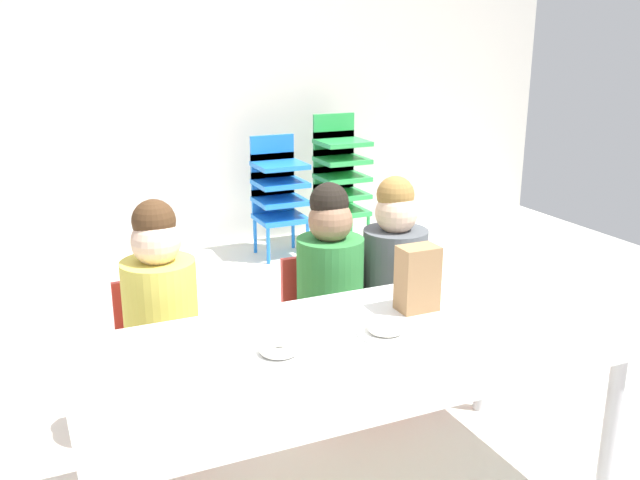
{
  "coord_description": "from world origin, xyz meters",
  "views": [
    {
      "loc": [
        -0.98,
        -2.22,
        1.47
      ],
      "look_at": [
        -0.1,
        -0.27,
        0.83
      ],
      "focal_mm": 39.17,
      "sensor_mm": 36.0,
      "label": 1
    }
  ],
  "objects_px": {
    "paper_bag_brown": "(418,278)",
    "paper_plate_near_edge": "(386,333)",
    "donut_powdered_loose": "(279,348)",
    "craft_table": "(353,357)",
    "seated_child_far_right": "(394,266)",
    "kid_chair_green_stack": "(339,174)",
    "seated_child_near_camera": "(160,302)",
    "kid_chair_blue_stack": "(278,188)",
    "seated_child_middle_seat": "(329,276)",
    "donut_powdered_on_plate": "(386,327)"
  },
  "relations": [
    {
      "from": "paper_bag_brown",
      "to": "paper_plate_near_edge",
      "type": "bearing_deg",
      "value": -145.55
    },
    {
      "from": "paper_plate_near_edge",
      "to": "donut_powdered_loose",
      "type": "xyz_separation_m",
      "value": [
        -0.35,
        0.01,
        0.01
      ]
    },
    {
      "from": "craft_table",
      "to": "seated_child_far_right",
      "type": "bearing_deg",
      "value": 51.21
    },
    {
      "from": "kid_chair_green_stack",
      "to": "paper_bag_brown",
      "type": "distance_m",
      "value": 2.58
    },
    {
      "from": "seated_child_near_camera",
      "to": "seated_child_far_right",
      "type": "distance_m",
      "value": 0.94
    },
    {
      "from": "seated_child_near_camera",
      "to": "kid_chair_blue_stack",
      "type": "height_order",
      "value": "seated_child_near_camera"
    },
    {
      "from": "seated_child_near_camera",
      "to": "seated_child_far_right",
      "type": "bearing_deg",
      "value": 0.0
    },
    {
      "from": "seated_child_near_camera",
      "to": "kid_chair_green_stack",
      "type": "height_order",
      "value": "seated_child_near_camera"
    },
    {
      "from": "craft_table",
      "to": "seated_child_near_camera",
      "type": "distance_m",
      "value": 0.76
    },
    {
      "from": "seated_child_middle_seat",
      "to": "kid_chair_green_stack",
      "type": "relative_size",
      "value": 1.0
    },
    {
      "from": "seated_child_far_right",
      "to": "donut_powdered_loose",
      "type": "xyz_separation_m",
      "value": [
        -0.72,
        -0.59,
        0.04
      ]
    },
    {
      "from": "seated_child_middle_seat",
      "to": "seated_child_far_right",
      "type": "distance_m",
      "value": 0.29
    },
    {
      "from": "kid_chair_blue_stack",
      "to": "donut_powdered_loose",
      "type": "xyz_separation_m",
      "value": [
        -0.97,
        -2.54,
        0.14
      ]
    },
    {
      "from": "paper_bag_brown",
      "to": "donut_powdered_on_plate",
      "type": "bearing_deg",
      "value": -145.55
    },
    {
      "from": "seated_child_far_right",
      "to": "donut_powdered_loose",
      "type": "relative_size",
      "value": 7.71
    },
    {
      "from": "paper_plate_near_edge",
      "to": "paper_bag_brown",
      "type": "bearing_deg",
      "value": 34.45
    },
    {
      "from": "seated_child_near_camera",
      "to": "paper_bag_brown",
      "type": "xyz_separation_m",
      "value": [
        0.76,
        -0.47,
        0.13
      ]
    },
    {
      "from": "seated_child_far_right",
      "to": "paper_bag_brown",
      "type": "height_order",
      "value": "seated_child_far_right"
    },
    {
      "from": "paper_bag_brown",
      "to": "donut_powdered_loose",
      "type": "bearing_deg",
      "value": -167.46
    },
    {
      "from": "craft_table",
      "to": "paper_bag_brown",
      "type": "xyz_separation_m",
      "value": [
        0.31,
        0.14,
        0.16
      ]
    },
    {
      "from": "seated_child_near_camera",
      "to": "kid_chair_blue_stack",
      "type": "distance_m",
      "value": 2.28
    },
    {
      "from": "craft_table",
      "to": "paper_plate_near_edge",
      "type": "height_order",
      "value": "paper_plate_near_edge"
    },
    {
      "from": "craft_table",
      "to": "paper_plate_near_edge",
      "type": "distance_m",
      "value": 0.13
    },
    {
      "from": "craft_table",
      "to": "donut_powdered_on_plate",
      "type": "relative_size",
      "value": 14.12
    },
    {
      "from": "kid_chair_blue_stack",
      "to": "donut_powdered_loose",
      "type": "relative_size",
      "value": 6.72
    },
    {
      "from": "donut_powdered_on_plate",
      "to": "seated_child_middle_seat",
      "type": "bearing_deg",
      "value": 81.54
    },
    {
      "from": "paper_bag_brown",
      "to": "donut_powdered_loose",
      "type": "distance_m",
      "value": 0.56
    },
    {
      "from": "kid_chair_green_stack",
      "to": "donut_powdered_loose",
      "type": "bearing_deg",
      "value": -119.22
    },
    {
      "from": "seated_child_near_camera",
      "to": "donut_powdered_loose",
      "type": "xyz_separation_m",
      "value": [
        0.22,
        -0.59,
        0.04
      ]
    },
    {
      "from": "donut_powdered_on_plate",
      "to": "donut_powdered_loose",
      "type": "xyz_separation_m",
      "value": [
        -0.35,
        0.01,
        -0.01
      ]
    },
    {
      "from": "craft_table",
      "to": "kid_chair_green_stack",
      "type": "xyz_separation_m",
      "value": [
        1.19,
        2.56,
        -0.01
      ]
    },
    {
      "from": "craft_table",
      "to": "seated_child_middle_seat",
      "type": "relative_size",
      "value": 1.79
    },
    {
      "from": "paper_plate_near_edge",
      "to": "donut_powdered_on_plate",
      "type": "bearing_deg",
      "value": 180.0
    },
    {
      "from": "kid_chair_green_stack",
      "to": "paper_plate_near_edge",
      "type": "bearing_deg",
      "value": -112.86
    },
    {
      "from": "paper_plate_near_edge",
      "to": "donut_powdered_loose",
      "type": "relative_size",
      "value": 1.51
    },
    {
      "from": "craft_table",
      "to": "donut_powdered_loose",
      "type": "distance_m",
      "value": 0.24
    },
    {
      "from": "donut_powdered_on_plate",
      "to": "donut_powdered_loose",
      "type": "height_order",
      "value": "donut_powdered_on_plate"
    },
    {
      "from": "craft_table",
      "to": "seated_child_far_right",
      "type": "xyz_separation_m",
      "value": [
        0.49,
        0.61,
        0.03
      ]
    },
    {
      "from": "craft_table",
      "to": "donut_powdered_on_plate",
      "type": "xyz_separation_m",
      "value": [
        0.12,
        0.01,
        0.07
      ]
    },
    {
      "from": "seated_child_near_camera",
      "to": "donut_powdered_on_plate",
      "type": "xyz_separation_m",
      "value": [
        0.57,
        -0.6,
        0.05
      ]
    },
    {
      "from": "seated_child_middle_seat",
      "to": "craft_table",
      "type": "bearing_deg",
      "value": -108.52
    },
    {
      "from": "kid_chair_blue_stack",
      "to": "seated_child_near_camera",
      "type": "bearing_deg",
      "value": -121.39
    },
    {
      "from": "seated_child_far_right",
      "to": "paper_plate_near_edge",
      "type": "relative_size",
      "value": 5.1
    },
    {
      "from": "kid_chair_blue_stack",
      "to": "paper_bag_brown",
      "type": "bearing_deg",
      "value": -100.08
    },
    {
      "from": "seated_child_middle_seat",
      "to": "donut_powdered_loose",
      "type": "distance_m",
      "value": 0.74
    },
    {
      "from": "kid_chair_blue_stack",
      "to": "donut_powdered_on_plate",
      "type": "relative_size",
      "value": 6.87
    },
    {
      "from": "kid_chair_blue_stack",
      "to": "donut_powdered_loose",
      "type": "bearing_deg",
      "value": -110.82
    },
    {
      "from": "kid_chair_blue_stack",
      "to": "seated_child_far_right",
      "type": "bearing_deg",
      "value": -97.13
    },
    {
      "from": "craft_table",
      "to": "kid_chair_green_stack",
      "type": "bearing_deg",
      "value": 65.06
    },
    {
      "from": "seated_child_middle_seat",
      "to": "paper_plate_near_edge",
      "type": "distance_m",
      "value": 0.61
    }
  ]
}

